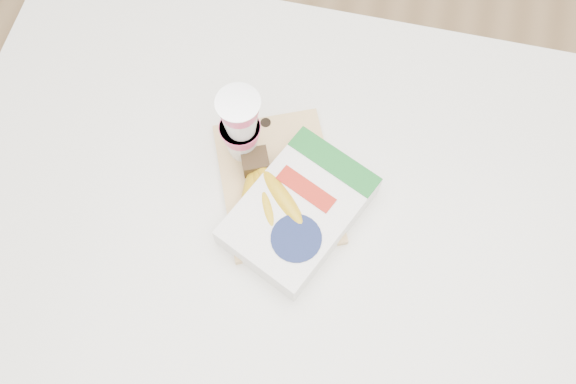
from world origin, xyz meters
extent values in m
plane|color=tan|center=(0.00, 0.00, 0.00)|extent=(4.00, 4.00, 0.00)
cube|color=silver|center=(0.00, 0.00, 0.50)|extent=(1.32, 0.88, 0.99)
cube|color=tan|center=(-0.05, 0.03, 1.00)|extent=(0.30, 0.33, 0.01)
cube|color=#382816|center=(-0.09, 0.04, 1.03)|extent=(0.06, 0.06, 0.03)
ellipsoid|color=gold|center=(-0.08, -0.04, 1.02)|extent=(0.06, 0.17, 0.05)
sphere|color=#382816|center=(-0.07, -0.11, 1.02)|extent=(0.01, 0.01, 0.01)
ellipsoid|color=gold|center=(-0.06, -0.03, 1.03)|extent=(0.11, 0.16, 0.05)
sphere|color=#382816|center=(-0.02, -0.10, 1.03)|extent=(0.01, 0.01, 0.01)
ellipsoid|color=gold|center=(-0.03, -0.01, 1.04)|extent=(0.14, 0.14, 0.05)
sphere|color=#382816|center=(0.02, -0.07, 1.04)|extent=(0.01, 0.01, 0.01)
cylinder|color=silver|center=(-0.12, 0.07, 1.18)|extent=(0.08, 0.08, 0.00)
cube|color=white|center=(0.00, -0.03, 1.02)|extent=(0.27, 0.31, 0.06)
cube|color=#176925|center=(0.05, 0.07, 1.05)|extent=(0.18, 0.12, 0.00)
cylinder|color=#131E4A|center=(0.01, -0.09, 1.05)|extent=(0.12, 0.12, 0.00)
cube|color=red|center=(0.01, 0.00, 1.05)|extent=(0.11, 0.08, 0.00)
camera|label=1|loc=(0.08, -0.44, 2.08)|focal=40.00mm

